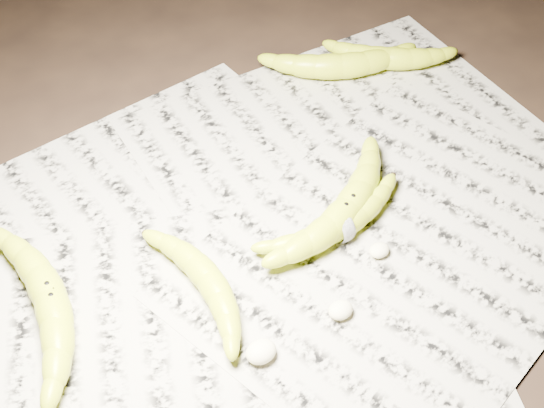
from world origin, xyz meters
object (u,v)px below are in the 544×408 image
banana_center (347,208)px  banana_upper_a (341,64)px  banana_left_a (50,298)px  banana_taped (341,225)px  banana_left_b (209,278)px  banana_upper_b (389,56)px

banana_center → banana_upper_a: size_ratio=1.09×
banana_left_a → banana_taped: (0.35, -0.09, -0.00)m
banana_left_b → banana_upper_b: same height
banana_center → banana_upper_a: bearing=31.8°
banana_left_b → banana_taped: size_ratio=0.93×
banana_taped → banana_upper_a: (0.19, 0.26, 0.00)m
banana_left_a → banana_upper_b: (0.62, 0.15, -0.00)m
banana_taped → banana_upper_a: bearing=52.6°
banana_upper_a → banana_left_b: bearing=-120.3°
banana_upper_a → banana_upper_b: 0.08m
banana_upper_b → banana_left_a: bearing=-126.9°
banana_center → banana_taped: size_ratio=1.17×
banana_left_a → banana_center: bearing=-94.1°
banana_left_a → banana_upper_a: 0.57m
banana_left_b → banana_taped: banana_left_b is taller
banana_upper_a → banana_left_a: bearing=-135.9°
banana_upper_a → banana_upper_b: (0.08, -0.02, -0.00)m
banana_upper_b → banana_taped: bearing=-99.2°
banana_upper_a → banana_center: bearing=-98.8°
banana_taped → banana_upper_b: 0.36m
banana_left_b → banana_upper_a: 0.45m
banana_taped → banana_left_a: bearing=164.9°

